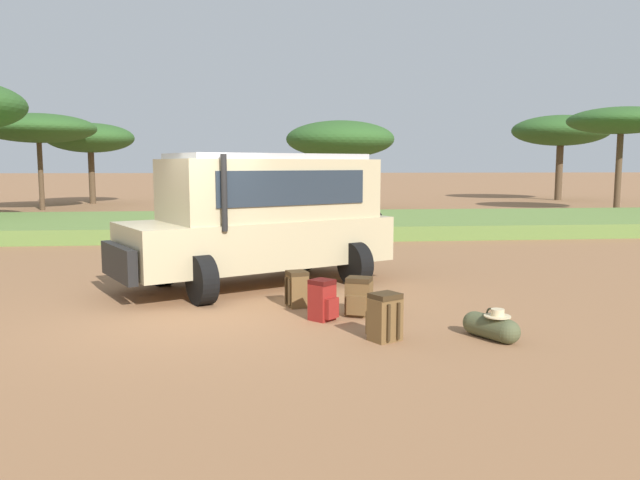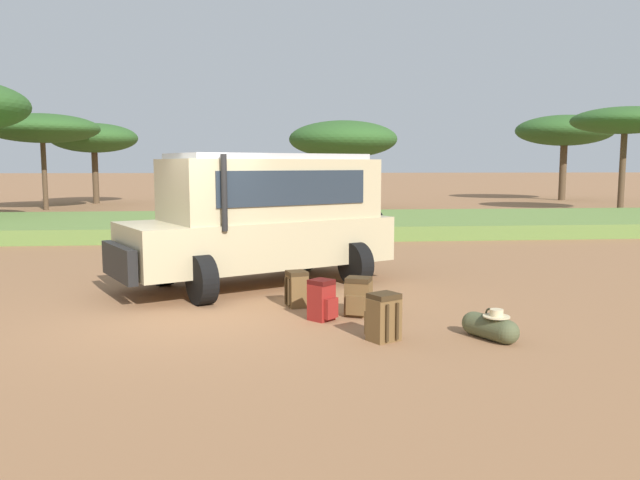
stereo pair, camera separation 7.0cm
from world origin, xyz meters
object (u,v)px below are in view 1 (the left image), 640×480
(backpack_cluster_center, at_px, (359,297))
(duffel_bag_low_black_case, at_px, (491,327))
(backpack_outermost, at_px, (298,289))
(acacia_tree_left_mid, at_px, (38,128))
(acacia_tree_right_mid, at_px, (340,139))
(safari_vehicle, at_px, (263,216))
(acacia_tree_distant_right, at_px, (561,131))
(acacia_tree_centre_back, at_px, (90,138))
(backpack_near_rear_wheel, at_px, (323,300))
(acacia_tree_far_right, at_px, (621,121))
(backpack_beside_front_wheel, at_px, (384,317))

(backpack_cluster_center, bearing_deg, duffel_bag_low_black_case, -43.51)
(duffel_bag_low_black_case, bearing_deg, backpack_outermost, 138.20)
(backpack_cluster_center, distance_m, backpack_outermost, 1.10)
(acacia_tree_left_mid, height_order, acacia_tree_right_mid, acacia_tree_left_mid)
(backpack_outermost, distance_m, acacia_tree_left_mid, 25.33)
(backpack_cluster_center, bearing_deg, backpack_outermost, 141.40)
(duffel_bag_low_black_case, bearing_deg, safari_vehicle, 125.55)
(acacia_tree_left_mid, height_order, acacia_tree_distant_right, acacia_tree_distant_right)
(acacia_tree_centre_back, bearing_deg, backpack_outermost, -70.02)
(backpack_outermost, distance_m, acacia_tree_distant_right, 34.02)
(backpack_near_rear_wheel, height_order, acacia_tree_centre_back, acacia_tree_centre_back)
(acacia_tree_centre_back, relative_size, acacia_tree_far_right, 1.05)
(duffel_bag_low_black_case, relative_size, acacia_tree_far_right, 0.16)
(acacia_tree_far_right, bearing_deg, backpack_outermost, -131.79)
(backpack_outermost, bearing_deg, acacia_tree_left_mid, 116.46)
(acacia_tree_left_mid, bearing_deg, duffel_bag_low_black_case, -61.14)
(safari_vehicle, relative_size, acacia_tree_far_right, 1.08)
(backpack_beside_front_wheel, relative_size, acacia_tree_far_right, 0.12)
(backpack_beside_front_wheel, distance_m, acacia_tree_far_right, 26.22)
(acacia_tree_left_mid, height_order, acacia_tree_centre_back, acacia_tree_left_mid)
(duffel_bag_low_black_case, xyz_separation_m, acacia_tree_left_mid, (-13.52, 24.54, 3.83))
(backpack_near_rear_wheel, xyz_separation_m, backpack_outermost, (-0.30, 0.90, -0.01))
(acacia_tree_right_mid, bearing_deg, acacia_tree_distant_right, 23.70)
(acacia_tree_right_mid, bearing_deg, acacia_tree_left_mid, 177.13)
(backpack_cluster_center, height_order, backpack_near_rear_wheel, backpack_near_rear_wheel)
(safari_vehicle, xyz_separation_m, acacia_tree_far_right, (17.16, 16.72, 2.99))
(acacia_tree_centre_back, xyz_separation_m, acacia_tree_far_right, (26.67, -8.94, 0.55))
(backpack_near_rear_wheel, distance_m, acacia_tree_left_mid, 26.25)
(backpack_beside_front_wheel, bearing_deg, acacia_tree_left_mid, 116.40)
(acacia_tree_centre_back, height_order, acacia_tree_distant_right, acacia_tree_distant_right)
(backpack_cluster_center, bearing_deg, acacia_tree_centre_back, 111.07)
(backpack_outermost, relative_size, acacia_tree_left_mid, 0.10)
(safari_vehicle, relative_size, backpack_outermost, 9.33)
(backpack_beside_front_wheel, bearing_deg, acacia_tree_centre_back, 110.38)
(backpack_beside_front_wheel, relative_size, acacia_tree_left_mid, 0.11)
(acacia_tree_left_mid, bearing_deg, acacia_tree_far_right, -7.79)
(backpack_outermost, height_order, acacia_tree_centre_back, acacia_tree_centre_back)
(backpack_beside_front_wheel, bearing_deg, safari_vehicle, 110.69)
(backpack_near_rear_wheel, xyz_separation_m, acacia_tree_centre_back, (-10.32, 28.46, 3.45))
(backpack_cluster_center, bearing_deg, backpack_beside_front_wheel, -85.29)
(acacia_tree_centre_back, bearing_deg, acacia_tree_left_mid, -102.58)
(safari_vehicle, bearing_deg, backpack_outermost, -75.00)
(backpack_near_rear_wheel, xyz_separation_m, acacia_tree_far_right, (16.35, 19.52, 4.00))
(acacia_tree_centre_back, bearing_deg, backpack_cluster_center, -68.93)
(backpack_cluster_center, xyz_separation_m, acacia_tree_centre_back, (-10.88, 28.25, 3.46))
(backpack_near_rear_wheel, bearing_deg, safari_vehicle, 106.07)
(acacia_tree_distant_right, bearing_deg, backpack_near_rear_wheel, -122.05)
(safari_vehicle, xyz_separation_m, acacia_tree_right_mid, (4.13, 19.78, 2.20))
(backpack_near_rear_wheel, xyz_separation_m, duffel_bag_low_black_case, (2.06, -1.21, -0.13))
(safari_vehicle, distance_m, acacia_tree_far_right, 24.14)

